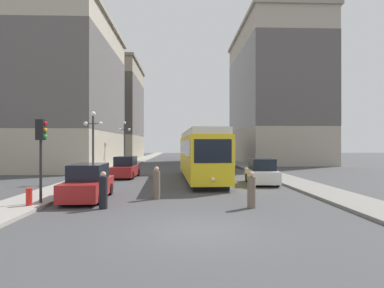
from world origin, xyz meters
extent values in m
plane|color=#424244|center=(0.00, 0.00, 0.00)|extent=(200.00, 200.00, 0.00)
cube|color=gray|center=(-7.83, 40.00, 0.07)|extent=(2.55, 120.00, 0.15)
cube|color=gray|center=(7.83, 40.00, 0.07)|extent=(2.55, 120.00, 0.15)
cube|color=black|center=(1.04, 15.14, 0.17)|extent=(2.78, 13.04, 0.35)
cube|color=yellow|center=(1.04, 15.14, 1.90)|extent=(3.22, 14.18, 3.10)
cube|color=black|center=(1.04, 15.14, 2.60)|extent=(3.23, 13.62, 1.08)
cube|color=silver|center=(1.04, 15.14, 3.67)|extent=(3.00, 13.89, 0.44)
cube|color=black|center=(1.35, 8.13, 2.44)|extent=(2.21, 0.18, 1.40)
sphere|color=#F2EACC|center=(1.35, 8.06, 0.80)|extent=(0.24, 0.24, 0.24)
cube|color=black|center=(4.64, 31.67, 0.17)|extent=(2.54, 10.44, 0.35)
cube|color=silver|center=(4.64, 31.67, 1.90)|extent=(2.95, 11.35, 3.10)
cube|color=black|center=(4.64, 31.67, 2.44)|extent=(2.97, 10.90, 1.30)
cube|color=black|center=(4.44, 26.06, 2.21)|extent=(2.31, 0.16, 1.71)
cylinder|color=black|center=(-6.15, 15.70, 0.32)|extent=(0.20, 0.64, 0.64)
cylinder|color=black|center=(-6.08, 18.43, 0.32)|extent=(0.20, 0.64, 0.64)
cylinder|color=black|center=(-4.44, 15.66, 0.32)|extent=(0.20, 0.64, 0.64)
cylinder|color=black|center=(-4.37, 18.38, 0.32)|extent=(0.20, 0.64, 0.64)
cube|color=maroon|center=(-5.26, 17.04, 0.60)|extent=(1.91, 4.44, 0.84)
cube|color=black|center=(-5.26, 17.15, 1.42)|extent=(1.64, 2.46, 0.80)
cylinder|color=black|center=(-6.05, 4.58, 0.32)|extent=(0.21, 0.65, 0.64)
cylinder|color=black|center=(-6.18, 7.55, 0.32)|extent=(0.21, 0.65, 0.64)
cylinder|color=black|center=(-4.34, 4.66, 0.32)|extent=(0.21, 0.65, 0.64)
cylinder|color=black|center=(-4.47, 7.62, 0.32)|extent=(0.21, 0.65, 0.64)
cube|color=maroon|center=(-5.26, 6.10, 0.60)|extent=(2.00, 4.86, 0.84)
cube|color=black|center=(-5.26, 6.22, 1.42)|extent=(1.69, 2.70, 0.80)
cylinder|color=black|center=(6.19, 13.53, 0.32)|extent=(0.22, 0.65, 0.64)
cylinder|color=black|center=(6.03, 10.89, 0.32)|extent=(0.22, 0.65, 0.64)
cylinder|color=black|center=(4.48, 13.63, 0.32)|extent=(0.22, 0.65, 0.64)
cylinder|color=black|center=(4.33, 10.99, 0.32)|extent=(0.22, 0.65, 0.64)
cube|color=silver|center=(5.26, 12.26, 0.60)|extent=(2.05, 4.37, 0.84)
cube|color=black|center=(5.25, 12.15, 1.42)|extent=(1.72, 2.44, 0.80)
cylinder|color=#6B5B4C|center=(2.63, 3.68, 0.69)|extent=(0.36, 0.36, 1.39)
sphere|color=tan|center=(2.63, 3.68, 1.50)|extent=(0.25, 0.25, 0.25)
cylinder|color=#6B5B4C|center=(-1.78, 6.15, 0.72)|extent=(0.38, 0.38, 1.44)
sphere|color=tan|center=(-1.78, 6.15, 1.56)|extent=(0.26, 0.26, 0.26)
cylinder|color=black|center=(-3.92, 3.72, 0.70)|extent=(0.37, 0.37, 1.40)
sphere|color=tan|center=(-3.92, 3.72, 1.51)|extent=(0.25, 0.25, 0.25)
cylinder|color=#232328|center=(-6.96, 4.48, 2.06)|extent=(0.12, 0.12, 3.83)
cube|color=black|center=(-6.96, 4.48, 3.50)|extent=(0.36, 0.36, 0.95)
sphere|color=red|center=(-6.76, 4.48, 3.81)|extent=(0.18, 0.18, 0.18)
sphere|color=gold|center=(-6.76, 4.48, 3.50)|extent=(0.18, 0.18, 0.18)
sphere|color=green|center=(-6.76, 4.48, 3.20)|extent=(0.18, 0.18, 0.18)
cylinder|color=#333338|center=(-7.16, 13.95, 2.58)|extent=(0.16, 0.16, 4.85)
sphere|color=white|center=(-7.16, 13.95, 5.16)|extent=(0.36, 0.36, 0.36)
sphere|color=white|center=(-7.71, 13.95, 4.42)|extent=(0.31, 0.31, 0.31)
sphere|color=white|center=(-6.61, 13.95, 4.42)|extent=(0.31, 0.31, 0.31)
cube|color=#333338|center=(-7.16, 13.95, 4.42)|extent=(1.10, 0.06, 0.06)
cylinder|color=#333338|center=(-7.16, 27.32, 2.68)|extent=(0.16, 0.16, 5.06)
sphere|color=white|center=(-7.16, 27.32, 5.38)|extent=(0.36, 0.36, 0.36)
sphere|color=white|center=(-7.71, 27.32, 4.61)|extent=(0.31, 0.31, 0.31)
sphere|color=white|center=(-6.61, 27.32, 4.61)|extent=(0.31, 0.31, 0.31)
cube|color=#333338|center=(-7.16, 27.32, 4.61)|extent=(1.10, 0.06, 0.06)
cylinder|color=red|center=(-7.17, 3.81, 0.53)|extent=(0.26, 0.26, 0.75)
cube|color=#B2A893|center=(-15.59, 28.99, 8.73)|extent=(12.96, 18.63, 17.46)
cube|color=#595451|center=(-15.59, 28.99, 9.60)|extent=(13.00, 18.67, 10.47)
cube|color=gray|center=(-15.59, 28.99, 17.71)|extent=(13.56, 19.23, 0.50)
cube|color=gray|center=(-14.47, 54.88, 9.31)|extent=(10.72, 17.14, 18.63)
cube|color=#494440|center=(-14.47, 54.88, 10.25)|extent=(10.76, 17.18, 11.18)
cube|color=gray|center=(-14.47, 54.88, 18.88)|extent=(11.32, 17.74, 0.50)
cube|color=#A89E8E|center=(14.70, 41.48, 10.55)|extent=(11.19, 22.20, 21.10)
cube|color=#544F4E|center=(14.70, 41.48, 11.61)|extent=(11.23, 22.24, 12.66)
cube|color=gray|center=(14.70, 41.48, 21.35)|extent=(11.79, 22.80, 0.50)
camera|label=1|loc=(-0.50, -10.45, 2.81)|focal=29.93mm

